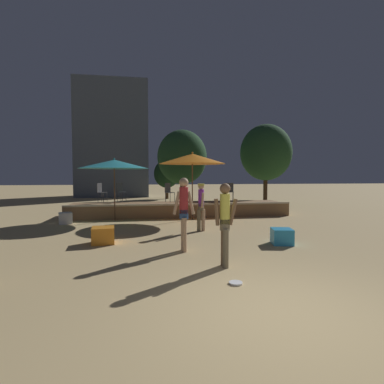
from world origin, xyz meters
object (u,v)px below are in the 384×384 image
at_px(person_0, 201,205).
at_px(background_tree_0, 167,174).
at_px(cube_seat_0, 282,236).
at_px(patio_umbrella_0, 114,164).
at_px(bistro_chair_2, 120,190).
at_px(person_3, 225,221).
at_px(frisbee_disc, 236,283).
at_px(bistro_chair_0, 101,190).
at_px(background_tree_1, 266,153).
at_px(cube_seat_1, 103,235).
at_px(bistro_chair_3, 169,190).
at_px(background_tree_2, 182,157).
at_px(patio_umbrella_1, 192,159).
at_px(person_4, 184,210).
at_px(cube_seat_2, 65,218).
at_px(bistro_chair_1, 230,190).

height_order(person_0, background_tree_0, background_tree_0).
bearing_deg(cube_seat_0, patio_umbrella_0, 133.29).
bearing_deg(bistro_chair_2, cube_seat_0, -94.98).
bearing_deg(background_tree_0, cube_seat_0, -83.53).
bearing_deg(person_3, frisbee_disc, 179.02).
relative_size(bistro_chair_0, background_tree_1, 0.17).
distance_m(cube_seat_1, bistro_chair_2, 6.45).
bearing_deg(bistro_chair_3, bistro_chair_2, 121.85).
distance_m(cube_seat_0, background_tree_0, 16.99).
relative_size(bistro_chair_0, background_tree_0, 0.28).
relative_size(person_3, background_tree_2, 0.36).
bearing_deg(cube_seat_1, bistro_chair_3, 67.19).
bearing_deg(patio_umbrella_1, cube_seat_0, -71.30).
relative_size(cube_seat_1, person_3, 0.38).
relative_size(person_4, frisbee_disc, 7.66).
relative_size(person_4, bistro_chair_2, 2.08).
bearing_deg(bistro_chair_0, person_0, -112.52).
bearing_deg(person_4, person_3, 27.37).
bearing_deg(bistro_chair_3, cube_seat_0, -107.43).
distance_m(cube_seat_0, background_tree_1, 12.64).
xyz_separation_m(patio_umbrella_1, cube_seat_2, (-5.20, -0.32, -2.43)).
height_order(patio_umbrella_0, bistro_chair_2, patio_umbrella_0).
xyz_separation_m(bistro_chair_0, bistro_chair_2, (0.90, 0.23, 0.00)).
height_order(frisbee_disc, background_tree_2, background_tree_2).
height_order(person_4, bistro_chair_1, person_4).
xyz_separation_m(cube_seat_1, person_4, (2.14, -1.23, 0.81)).
height_order(cube_seat_0, bistro_chair_0, bistro_chair_0).
bearing_deg(patio_umbrella_0, frisbee_disc, -70.85).
bearing_deg(bistro_chair_3, person_3, -126.14).
bearing_deg(cube_seat_0, person_3, -140.73).
xyz_separation_m(patio_umbrella_1, frisbee_disc, (-0.51, -7.83, -2.63)).
bearing_deg(bistro_chair_1, cube_seat_2, 33.87).
xyz_separation_m(cube_seat_0, bistro_chair_2, (-4.94, 7.27, 0.99)).
bearing_deg(background_tree_0, patio_umbrella_0, -105.36).
relative_size(cube_seat_1, person_0, 0.41).
bearing_deg(person_4, cube_seat_0, 98.66).
distance_m(patio_umbrella_0, person_0, 4.64).
bearing_deg(patio_umbrella_1, bistro_chair_0, 154.37).
bearing_deg(bistro_chair_0, bistro_chair_3, -72.35).
bearing_deg(bistro_chair_3, patio_umbrella_0, 165.71).
bearing_deg(background_tree_2, bistro_chair_3, -104.12).
distance_m(cube_seat_2, bistro_chair_1, 7.52).
bearing_deg(cube_seat_2, bistro_chair_3, 22.18).
height_order(person_3, person_4, person_4).
bearing_deg(background_tree_1, patio_umbrella_1, -133.75).
xyz_separation_m(patio_umbrella_0, frisbee_disc, (2.82, -8.12, -2.39)).
bearing_deg(background_tree_1, person_0, -124.40).
bearing_deg(bistro_chair_0, cube_seat_2, -177.57).
height_order(cube_seat_2, background_tree_0, background_tree_0).
bearing_deg(patio_umbrella_0, cube_seat_2, -161.82).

